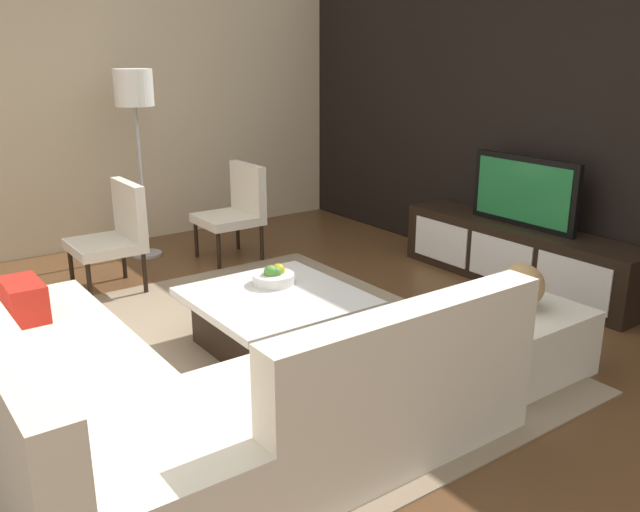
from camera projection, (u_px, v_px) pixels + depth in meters
ground_plane at (272, 358)px, 4.27m from camera, size 14.00×14.00×0.00m
feature_wall_back at (555, 111)px, 5.36m from camera, size 6.40×0.12×2.80m
side_wall_left at (110, 100)px, 6.44m from camera, size 0.12×5.20×2.80m
area_rug at (263, 352)px, 4.34m from camera, size 3.33×2.77×0.01m
media_console at (518, 255)px, 5.53m from camera, size 2.16×0.46×0.50m
television at (524, 192)px, 5.37m from camera, size 0.99×0.06×0.57m
sectional_couch at (174, 392)px, 3.28m from camera, size 2.52×2.37×0.82m
coffee_table at (276, 320)px, 4.34m from camera, size 1.03×1.00×0.38m
accent_chair_near at (116, 231)px, 5.36m from camera, size 0.54×0.52×0.87m
floor_lamp at (134, 98)px, 5.94m from camera, size 0.34×0.34×1.71m
ottoman at (517, 338)px, 4.09m from camera, size 0.70×0.70×0.40m
fruit_bowl at (274, 276)px, 4.47m from camera, size 0.28×0.28×0.13m
accent_chair_far at (237, 206)px, 6.18m from camera, size 0.53×0.52×0.87m
decorative_ball at (522, 286)px, 3.99m from camera, size 0.27×0.27×0.27m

